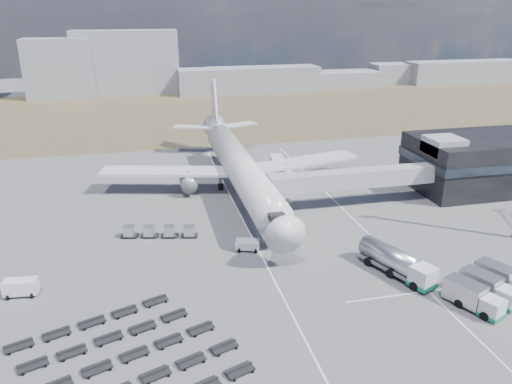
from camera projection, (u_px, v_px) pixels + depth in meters
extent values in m
plane|color=#565659|center=(287.00, 274.00, 65.91)|extent=(420.00, 420.00, 0.00)
cube|color=brown|center=(193.00, 112.00, 166.16)|extent=(420.00, 90.00, 0.01)
cube|color=silver|center=(263.00, 258.00, 70.03)|extent=(0.25, 110.00, 0.01)
cube|color=silver|center=(381.00, 245.00, 73.87)|extent=(0.25, 110.00, 0.01)
cube|color=silver|center=(491.00, 283.00, 63.95)|extent=(40.00, 0.25, 0.01)
cube|color=black|center=(490.00, 162.00, 96.26)|extent=(30.00, 16.00, 10.00)
cube|color=#262D38|center=(491.00, 156.00, 95.84)|extent=(30.40, 16.40, 1.60)
cube|color=#939399|center=(444.00, 146.00, 90.29)|extent=(6.00, 6.00, 3.00)
cube|color=#939399|center=(354.00, 178.00, 86.66)|extent=(29.80, 3.00, 3.00)
cube|color=#939399|center=(280.00, 185.00, 83.34)|extent=(4.00, 3.60, 3.40)
cylinder|color=slate|center=(288.00, 198.00, 85.01)|extent=(0.70, 0.70, 5.10)
cylinder|color=black|center=(287.00, 209.00, 85.75)|extent=(1.40, 0.90, 1.40)
cylinder|color=silver|center=(241.00, 168.00, 91.38)|extent=(5.60, 48.00, 5.60)
cone|color=silver|center=(280.00, 227.00, 67.23)|extent=(5.60, 5.00, 5.60)
cone|color=silver|center=(217.00, 129.00, 116.62)|extent=(5.60, 8.00, 5.60)
cube|color=black|center=(276.00, 216.00, 68.77)|extent=(2.20, 2.00, 0.80)
cube|color=silver|center=(168.00, 171.00, 93.59)|extent=(25.59, 11.38, 0.50)
cube|color=silver|center=(300.00, 162.00, 99.13)|extent=(25.59, 11.38, 0.50)
cylinder|color=slate|center=(188.00, 182.00, 93.11)|extent=(3.00, 5.00, 3.00)
cylinder|color=slate|center=(286.00, 174.00, 97.16)|extent=(3.00, 5.00, 3.00)
cube|color=silver|center=(192.00, 127.00, 117.13)|extent=(9.49, 5.63, 0.35)
cube|color=silver|center=(238.00, 125.00, 119.47)|extent=(9.49, 5.63, 0.35)
cube|color=silver|center=(214.00, 103.00, 117.35)|extent=(0.50, 9.06, 11.45)
cylinder|color=slate|center=(270.00, 237.00, 73.67)|extent=(0.50, 0.50, 2.50)
cylinder|color=slate|center=(221.00, 183.00, 95.77)|extent=(0.60, 0.60, 2.50)
cylinder|color=slate|center=(253.00, 181.00, 97.14)|extent=(0.60, 0.60, 2.50)
cylinder|color=black|center=(270.00, 241.00, 73.93)|extent=(0.50, 1.20, 1.20)
cube|color=gray|center=(59.00, 68.00, 187.98)|extent=(24.24, 12.00, 21.86)
cube|color=gray|center=(126.00, 62.00, 196.07)|extent=(40.19, 12.00, 24.31)
cube|color=gray|center=(206.00, 82.00, 197.16)|extent=(21.68, 12.00, 9.86)
cube|color=gray|center=(264.00, 79.00, 202.96)|extent=(44.68, 12.00, 9.94)
cube|color=gray|center=(329.00, 80.00, 213.87)|extent=(44.47, 12.00, 6.50)
cube|color=gray|center=(390.00, 73.00, 225.99)|extent=(16.85, 12.00, 8.59)
cube|color=gray|center=(464.00, 72.00, 227.53)|extent=(54.20, 12.00, 9.60)
cube|color=silver|center=(423.00, 277.00, 62.12)|extent=(3.52, 3.52, 2.60)
cube|color=#147552|center=(422.00, 284.00, 62.48)|extent=(3.67, 3.67, 0.57)
cylinder|color=#BABABF|center=(389.00, 256.00, 66.20)|extent=(5.75, 8.92, 2.83)
cube|color=slate|center=(388.00, 265.00, 66.66)|extent=(5.65, 8.88, 0.40)
cylinder|color=black|center=(398.00, 272.00, 65.45)|extent=(3.19, 2.24, 1.24)
cube|color=silver|center=(248.00, 245.00, 72.18)|extent=(3.82, 2.88, 1.51)
cube|color=silver|center=(21.00, 288.00, 60.76)|extent=(4.09, 2.11, 2.14)
cube|color=silver|center=(278.00, 165.00, 105.19)|extent=(3.52, 6.88, 3.07)
cube|color=#147552|center=(278.00, 170.00, 105.63)|extent=(3.64, 7.01, 0.49)
cube|color=silver|center=(492.00, 308.00, 56.36)|extent=(2.97, 2.92, 2.18)
cube|color=#147552|center=(491.00, 314.00, 56.66)|extent=(3.10, 3.05, 0.45)
cube|color=#BABABF|center=(465.00, 292.00, 58.81)|extent=(4.02, 5.13, 2.57)
cube|color=silver|center=(508.00, 298.00, 58.26)|extent=(2.97, 2.92, 2.18)
cube|color=#147552|center=(506.00, 304.00, 58.56)|extent=(3.10, 3.05, 0.45)
cube|color=#BABABF|center=(480.00, 283.00, 60.71)|extent=(4.02, 5.13, 2.57)
cube|color=#BABABF|center=(495.00, 274.00, 62.61)|extent=(4.02, 5.13, 2.57)
cube|color=black|center=(129.00, 235.00, 76.36)|extent=(2.77, 2.05, 0.17)
cube|color=#BABABF|center=(129.00, 231.00, 76.08)|extent=(1.84, 1.84, 1.44)
cube|color=black|center=(150.00, 235.00, 76.39)|extent=(2.77, 2.05, 0.17)
cube|color=#BABABF|center=(149.00, 231.00, 76.10)|extent=(1.84, 1.84, 1.44)
cube|color=black|center=(170.00, 235.00, 76.41)|extent=(2.77, 2.05, 0.17)
cube|color=#BABABF|center=(169.00, 230.00, 76.12)|extent=(1.84, 1.84, 1.44)
cube|color=black|center=(190.00, 235.00, 76.43)|extent=(2.77, 2.05, 0.17)
cube|color=#BABABF|center=(189.00, 230.00, 76.14)|extent=(1.84, 1.84, 1.44)
cube|color=black|center=(116.00, 361.00, 49.36)|extent=(21.78, 9.37, 0.68)
cube|color=black|center=(103.00, 340.00, 52.45)|extent=(18.23, 8.03, 0.68)
cube|color=black|center=(92.00, 321.00, 55.54)|extent=(18.23, 8.03, 0.68)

